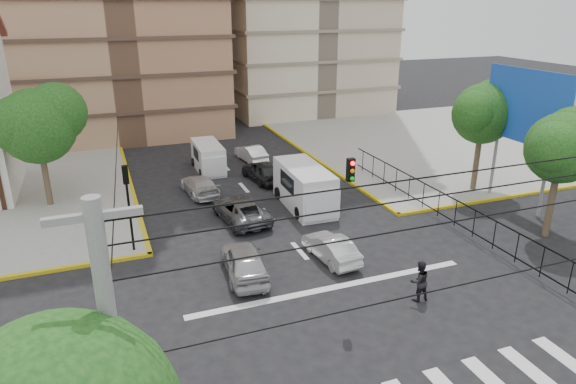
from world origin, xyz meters
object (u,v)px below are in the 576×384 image
van_right_lane (306,189)px  van_left_lane (209,158)px  pedestrian_crosswalk (419,281)px  car_silver_front_left (244,261)px  car_white_front_right (331,248)px  traffic_light_nw (128,194)px

van_right_lane → van_left_lane: 10.01m
van_left_lane → pedestrian_crosswalk: size_ratio=2.53×
car_silver_front_left → van_right_lane: bearing=-126.2°
van_left_lane → car_silver_front_left: bearing=-95.8°
car_white_front_right → traffic_light_nw: bearing=-30.5°
traffic_light_nw → van_left_lane: traffic_light_nw is taller
van_left_lane → car_silver_front_left: 15.93m
van_left_lane → car_white_front_right: 15.98m
traffic_light_nw → van_left_lane: (6.44, 11.61, -2.13)m
traffic_light_nw → van_left_lane: 13.45m
traffic_light_nw → van_left_lane: bearing=61.0°
traffic_light_nw → pedestrian_crosswalk: traffic_light_nw is taller
car_silver_front_left → pedestrian_crosswalk: 7.71m
traffic_light_nw → car_silver_front_left: 6.60m
car_white_front_right → pedestrian_crosswalk: bearing=106.9°
van_right_lane → car_silver_front_left: 8.77m
car_silver_front_left → car_white_front_right: (4.36, 0.02, -0.12)m
van_left_lane → pedestrian_crosswalk: 20.81m
traffic_light_nw → van_left_lane: size_ratio=0.97×
van_left_lane → car_silver_front_left: size_ratio=1.05×
car_silver_front_left → pedestrian_crosswalk: (6.23, -4.55, 0.16)m
pedestrian_crosswalk → car_white_front_right: bearing=-67.0°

